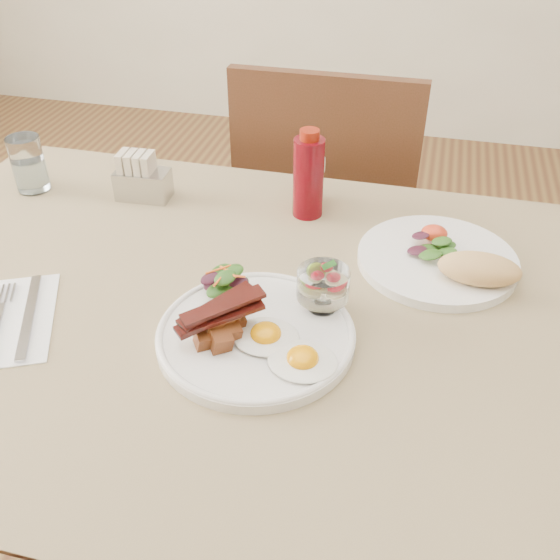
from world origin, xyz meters
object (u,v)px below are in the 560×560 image
(main_plate, at_px, (256,336))
(second_plate, at_px, (447,260))
(chair_far, at_px, (328,218))
(fruit_cup, at_px, (323,284))
(hot_sauce_bottle, at_px, (315,172))
(ketchup_bottle, at_px, (308,176))
(sugar_caddy, at_px, (141,179))
(table, at_px, (256,349))
(water_glass, at_px, (29,167))

(main_plate, height_order, second_plate, second_plate)
(chair_far, xyz_separation_m, fruit_cup, (0.10, -0.66, 0.29))
(main_plate, bearing_deg, hot_sauce_bottle, 90.04)
(main_plate, bearing_deg, ketchup_bottle, 90.48)
(ketchup_bottle, bearing_deg, sugar_caddy, -177.15)
(table, relative_size, chair_far, 1.43)
(table, height_order, hot_sauce_bottle, hot_sauce_bottle)
(second_plate, distance_m, sugar_caddy, 0.59)
(second_plate, xyz_separation_m, ketchup_bottle, (-0.26, 0.12, 0.06))
(second_plate, bearing_deg, ketchup_bottle, 154.73)
(water_glass, bearing_deg, main_plate, -30.59)
(fruit_cup, bearing_deg, ketchup_bottle, 106.06)
(table, distance_m, hot_sauce_bottle, 0.37)
(second_plate, distance_m, water_glass, 0.81)
(sugar_caddy, bearing_deg, table, -45.36)
(chair_far, bearing_deg, fruit_cup, -81.21)
(chair_far, xyz_separation_m, hot_sauce_bottle, (0.02, -0.32, 0.29))
(second_plate, bearing_deg, sugar_caddy, 169.72)
(main_plate, xyz_separation_m, fruit_cup, (0.08, 0.07, 0.05))
(sugar_caddy, bearing_deg, fruit_cup, -37.20)
(second_plate, xyz_separation_m, water_glass, (-0.81, 0.08, 0.03))
(second_plate, relative_size, water_glass, 2.41)
(ketchup_bottle, xyz_separation_m, sugar_caddy, (-0.32, -0.02, -0.04))
(second_plate, xyz_separation_m, hot_sauce_bottle, (-0.25, 0.17, 0.05))
(table, height_order, chair_far, chair_far)
(chair_far, height_order, ketchup_bottle, chair_far)
(table, bearing_deg, main_plate, -72.93)
(chair_far, bearing_deg, water_glass, -142.20)
(hot_sauce_bottle, bearing_deg, water_glass, -171.12)
(table, xyz_separation_m, fruit_cup, (0.10, 0.00, 0.15))
(chair_far, relative_size, main_plate, 3.32)
(hot_sauce_bottle, relative_size, water_glass, 1.19)
(water_glass, bearing_deg, second_plate, -6.01)
(ketchup_bottle, bearing_deg, main_plate, -89.52)
(second_plate, bearing_deg, chair_far, 119.15)
(second_plate, bearing_deg, water_glass, 173.99)
(table, distance_m, main_plate, 0.12)
(main_plate, relative_size, sugar_caddy, 2.68)
(ketchup_bottle, bearing_deg, fruit_cup, -73.94)
(main_plate, height_order, ketchup_bottle, ketchup_bottle)
(sugar_caddy, xyz_separation_m, water_glass, (-0.23, -0.02, 0.01))
(fruit_cup, bearing_deg, sugar_caddy, 146.16)
(chair_far, height_order, main_plate, chair_far)
(fruit_cup, height_order, second_plate, fruit_cup)
(water_glass, bearing_deg, ketchup_bottle, 3.79)
(table, bearing_deg, chair_far, 90.00)
(chair_far, bearing_deg, hot_sauce_bottle, -86.08)
(sugar_caddy, bearing_deg, hot_sauce_bottle, 8.09)
(second_plate, bearing_deg, table, -148.71)
(ketchup_bottle, height_order, water_glass, ketchup_bottle)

